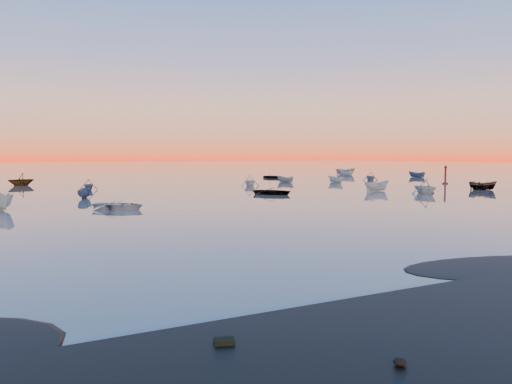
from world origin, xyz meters
TOP-DOWN VIEW (x-y plane):
  - ground at (0.00, 100.00)m, footprint 600.00×600.00m
  - moored_fleet at (0.00, 53.00)m, footprint 124.00×58.00m
  - boat_near_left at (-17.16, 26.89)m, footprint 4.29×4.43m
  - boat_near_center at (16.50, 33.48)m, footprint 1.58×3.72m
  - boat_near_right at (18.57, 27.47)m, footprint 3.95×2.01m
  - channel_marker at (37.43, 41.11)m, footprint 0.88×0.88m

SIDE VIEW (x-z plane):
  - ground at x=0.00m, z-range 0.00..0.00m
  - moored_fleet at x=0.00m, z-range -0.60..0.60m
  - boat_near_left at x=-17.16m, z-range -0.54..0.54m
  - boat_near_center at x=16.50m, z-range -0.64..0.64m
  - boat_near_right at x=18.57m, z-range -0.67..0.67m
  - channel_marker at x=37.43m, z-range -0.33..2.81m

